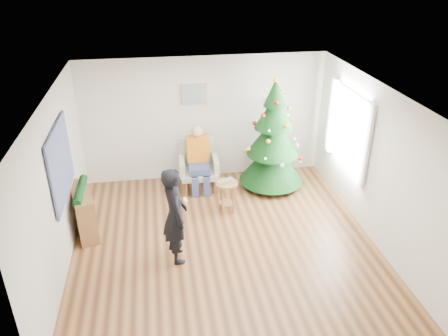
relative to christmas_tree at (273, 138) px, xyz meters
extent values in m
plane|color=brown|center=(-1.29, -1.82, -1.06)|extent=(5.00, 5.00, 0.00)
plane|color=white|center=(-1.29, -1.82, 1.54)|extent=(5.00, 5.00, 0.00)
plane|color=silver|center=(-1.29, 0.68, 0.24)|extent=(5.00, 0.00, 5.00)
plane|color=silver|center=(-1.29, -4.32, 0.24)|extent=(5.00, 0.00, 5.00)
plane|color=silver|center=(-3.79, -1.82, 0.24)|extent=(0.00, 5.00, 5.00)
plane|color=silver|center=(1.21, -1.82, 0.24)|extent=(0.00, 5.00, 5.00)
cube|color=white|center=(1.18, -0.82, 0.44)|extent=(0.04, 1.30, 1.40)
cube|color=white|center=(1.15, -1.57, 0.44)|extent=(0.05, 0.25, 1.50)
cube|color=white|center=(1.15, -0.07, 0.44)|extent=(0.05, 0.25, 1.50)
cylinder|color=#3F2816|center=(0.00, 0.00, -0.91)|extent=(0.10, 0.10, 0.30)
cone|color=black|center=(0.00, 0.00, -0.51)|extent=(1.31, 1.31, 0.85)
cone|color=black|center=(0.00, 0.00, 0.04)|extent=(1.05, 1.05, 0.75)
cone|color=black|center=(0.00, 0.00, 0.54)|extent=(0.76, 0.76, 0.65)
cone|color=black|center=(0.00, 0.00, 0.95)|extent=(0.44, 0.44, 0.55)
cone|color=gold|center=(0.00, 0.00, 1.23)|extent=(0.14, 0.14, 0.14)
cylinder|color=brown|center=(-1.08, -0.85, -0.47)|extent=(0.41, 0.41, 0.04)
cylinder|color=brown|center=(-1.08, -0.85, -0.88)|extent=(0.31, 0.31, 0.02)
imported|color=silver|center=(-1.08, -0.85, -0.44)|extent=(0.40, 0.34, 0.03)
cube|color=#99A887|center=(-1.49, 0.10, -0.69)|extent=(0.75, 0.70, 0.12)
cube|color=#99A887|center=(-1.48, 0.41, -0.35)|extent=(0.73, 0.15, 0.60)
cube|color=#99A887|center=(-1.83, 0.11, -0.53)|extent=(0.12, 0.57, 0.30)
cube|color=#99A887|center=(-1.15, 0.08, -0.53)|extent=(0.12, 0.57, 0.30)
cube|color=navy|center=(-1.49, 0.01, -0.56)|extent=(0.43, 0.45, 0.14)
cube|color=#C66712|center=(-1.49, 0.24, -0.23)|extent=(0.44, 0.24, 0.55)
sphere|color=tan|center=(-1.49, 0.22, 0.15)|extent=(0.23, 0.23, 0.23)
imported|color=black|center=(-2.10, -2.10, -0.26)|extent=(0.47, 0.63, 1.60)
cube|color=white|center=(-1.92, -2.13, 0.00)|extent=(0.06, 0.13, 0.04)
cube|color=brown|center=(-3.62, -1.10, -0.66)|extent=(0.54, 1.04, 0.80)
cylinder|color=black|center=(-3.62, -1.10, -0.24)|extent=(0.14, 0.90, 0.14)
cube|color=black|center=(-3.75, -1.52, 0.49)|extent=(0.03, 1.50, 1.15)
cube|color=tan|center=(-1.49, 0.65, 0.79)|extent=(0.52, 0.03, 0.42)
cube|color=gray|center=(-1.49, 0.63, 0.79)|extent=(0.44, 0.02, 0.34)
camera|label=1|loc=(-2.26, -7.78, 3.39)|focal=35.00mm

